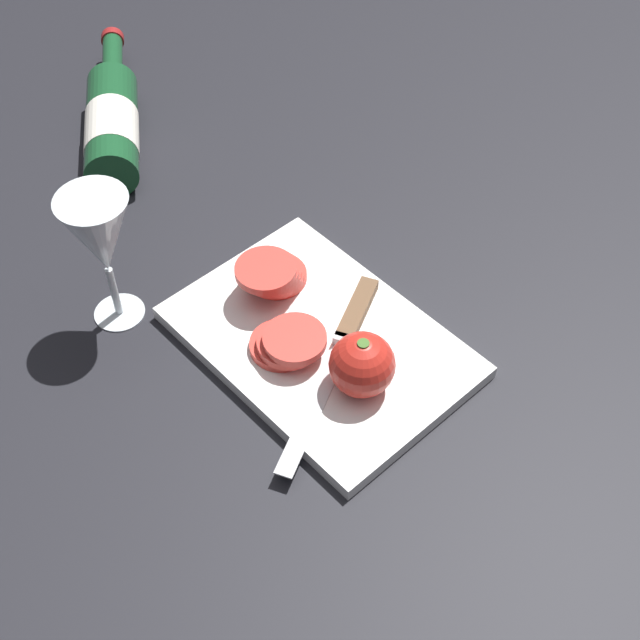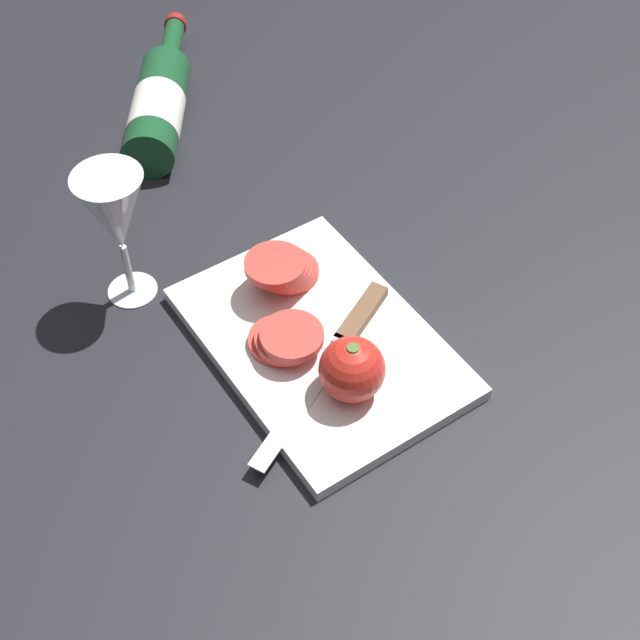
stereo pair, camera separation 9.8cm
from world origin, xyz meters
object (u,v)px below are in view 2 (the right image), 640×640
wine_bottle (159,105)px  tomato_slice_stack_far (286,339)px  tomato_slice_stack_near (282,268)px  wine_glass (115,216)px  knife (349,333)px  whole_tomato (352,369)px

wine_bottle → tomato_slice_stack_far: 0.47m
wine_bottle → tomato_slice_stack_near: wine_bottle is taller
wine_bottle → tomato_slice_stack_far: wine_bottle is taller
wine_glass → tomato_slice_stack_far: 0.23m
wine_bottle → tomato_slice_stack_near: (0.37, -0.03, 0.01)m
wine_bottle → tomato_slice_stack_far: size_ratio=3.60×
wine_glass → knife: wine_glass is taller
wine_glass → knife: bearing=37.8°
wine_bottle → wine_glass: size_ratio=1.71×
wine_bottle → whole_tomato: bearing=-5.4°
whole_tomato → tomato_slice_stack_near: whole_tomato is taller
wine_bottle → knife: bearing=-1.3°
whole_tomato → tomato_slice_stack_far: 0.09m
whole_tomato → knife: 0.08m
whole_tomato → knife: bearing=146.8°
knife → tomato_slice_stack_far: (-0.03, -0.07, 0.01)m
knife → tomato_slice_stack_far: size_ratio=3.02×
wine_glass → knife: size_ratio=0.70×
whole_tomato → tomato_slice_stack_far: whole_tomato is taller
wine_glass → whole_tomato: bearing=24.6°
wine_bottle → wine_glass: wine_glass is taller
whole_tomato → knife: size_ratio=0.28×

